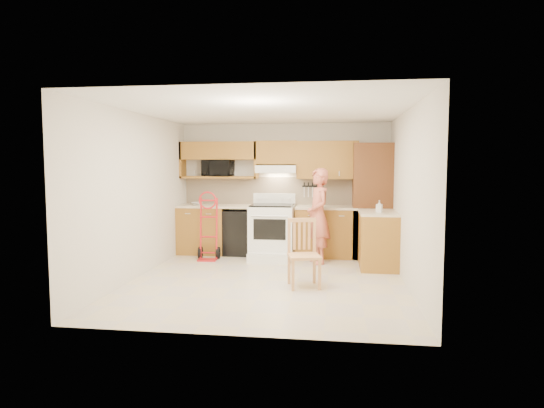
% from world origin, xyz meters
% --- Properties ---
extents(floor, '(4.00, 4.50, 0.02)m').
position_xyz_m(floor, '(0.00, 0.00, -0.01)').
color(floor, beige).
rests_on(floor, ground).
extents(ceiling, '(4.00, 4.50, 0.02)m').
position_xyz_m(ceiling, '(0.00, 0.00, 2.51)').
color(ceiling, white).
rests_on(ceiling, ground).
extents(wall_back, '(4.00, 0.02, 2.50)m').
position_xyz_m(wall_back, '(0.00, 2.26, 1.25)').
color(wall_back, beige).
rests_on(wall_back, ground).
extents(wall_front, '(4.00, 0.02, 2.50)m').
position_xyz_m(wall_front, '(0.00, -2.26, 1.25)').
color(wall_front, beige).
rests_on(wall_front, ground).
extents(wall_left, '(0.02, 4.50, 2.50)m').
position_xyz_m(wall_left, '(-2.01, 0.00, 1.25)').
color(wall_left, beige).
rests_on(wall_left, ground).
extents(wall_right, '(0.02, 4.50, 2.50)m').
position_xyz_m(wall_right, '(2.01, 0.00, 1.25)').
color(wall_right, beige).
rests_on(wall_right, ground).
extents(backsplash, '(3.92, 0.03, 0.55)m').
position_xyz_m(backsplash, '(0.00, 2.23, 1.20)').
color(backsplash, beige).
rests_on(backsplash, wall_back).
extents(lower_cab_left, '(0.90, 0.60, 0.90)m').
position_xyz_m(lower_cab_left, '(-1.55, 1.95, 0.45)').
color(lower_cab_left, brown).
rests_on(lower_cab_left, ground).
extents(dishwasher, '(0.60, 0.60, 0.85)m').
position_xyz_m(dishwasher, '(-0.80, 1.95, 0.42)').
color(dishwasher, black).
rests_on(dishwasher, ground).
extents(lower_cab_right, '(1.14, 0.60, 0.90)m').
position_xyz_m(lower_cab_right, '(0.83, 1.95, 0.45)').
color(lower_cab_right, brown).
rests_on(lower_cab_right, ground).
extents(countertop_left, '(1.50, 0.63, 0.04)m').
position_xyz_m(countertop_left, '(-1.25, 1.95, 0.92)').
color(countertop_left, beige).
rests_on(countertop_left, lower_cab_left).
extents(countertop_right, '(1.14, 0.63, 0.04)m').
position_xyz_m(countertop_right, '(0.83, 1.95, 0.92)').
color(countertop_right, beige).
rests_on(countertop_right, lower_cab_right).
extents(cab_return_right, '(0.60, 1.00, 0.90)m').
position_xyz_m(cab_return_right, '(1.70, 1.15, 0.45)').
color(cab_return_right, brown).
rests_on(cab_return_right, ground).
extents(countertop_return, '(0.63, 1.00, 0.04)m').
position_xyz_m(countertop_return, '(1.70, 1.15, 0.92)').
color(countertop_return, beige).
rests_on(countertop_return, cab_return_right).
extents(pantry_tall, '(0.70, 0.60, 2.10)m').
position_xyz_m(pantry_tall, '(1.65, 1.95, 1.05)').
color(pantry_tall, '#5B2B13').
rests_on(pantry_tall, ground).
extents(upper_cab_left, '(1.50, 0.33, 0.34)m').
position_xyz_m(upper_cab_left, '(-1.25, 2.08, 1.98)').
color(upper_cab_left, brown).
rests_on(upper_cab_left, wall_back).
extents(upper_shelf_mw, '(1.50, 0.33, 0.04)m').
position_xyz_m(upper_shelf_mw, '(-1.25, 2.08, 1.47)').
color(upper_shelf_mw, brown).
rests_on(upper_shelf_mw, wall_back).
extents(upper_cab_center, '(0.76, 0.33, 0.44)m').
position_xyz_m(upper_cab_center, '(-0.12, 2.08, 1.94)').
color(upper_cab_center, brown).
rests_on(upper_cab_center, wall_back).
extents(upper_cab_right, '(1.14, 0.33, 0.70)m').
position_xyz_m(upper_cab_right, '(0.83, 2.08, 1.80)').
color(upper_cab_right, brown).
rests_on(upper_cab_right, wall_back).
extents(range_hood, '(0.76, 0.46, 0.14)m').
position_xyz_m(range_hood, '(-0.12, 2.02, 1.63)').
color(range_hood, white).
rests_on(range_hood, wall_back).
extents(knife_strip, '(0.40, 0.05, 0.29)m').
position_xyz_m(knife_strip, '(0.55, 2.21, 1.24)').
color(knife_strip, black).
rests_on(knife_strip, backsplash).
extents(microwave, '(0.59, 0.42, 0.31)m').
position_xyz_m(microwave, '(-1.27, 2.08, 1.65)').
color(microwave, black).
rests_on(microwave, upper_shelf_mw).
extents(range, '(0.80, 1.05, 1.17)m').
position_xyz_m(range, '(-0.16, 1.61, 0.59)').
color(range, white).
rests_on(range, ground).
extents(person, '(0.58, 0.70, 1.65)m').
position_xyz_m(person, '(0.70, 1.35, 0.83)').
color(person, '#D0674F').
rests_on(person, ground).
extents(hand_truck, '(0.46, 0.43, 1.11)m').
position_xyz_m(hand_truck, '(-1.28, 1.35, 0.56)').
color(hand_truck, red).
rests_on(hand_truck, ground).
extents(dining_chair, '(0.53, 0.56, 0.95)m').
position_xyz_m(dining_chair, '(0.56, -0.28, 0.48)').
color(dining_chair, tan).
rests_on(dining_chair, ground).
extents(soap_bottle, '(0.11, 0.12, 0.19)m').
position_xyz_m(soap_bottle, '(1.70, 1.04, 1.04)').
color(soap_bottle, white).
rests_on(soap_bottle, countertop_return).
extents(bowl, '(0.22, 0.22, 0.05)m').
position_xyz_m(bowl, '(-1.66, 1.95, 0.96)').
color(bowl, white).
rests_on(bowl, countertop_left).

